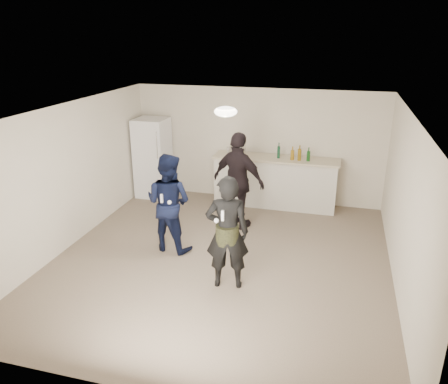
% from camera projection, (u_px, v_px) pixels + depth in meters
% --- Properties ---
extents(floor, '(6.00, 6.00, 0.00)m').
position_uv_depth(floor, '(221.00, 260.00, 7.37)').
color(floor, '#6B5B4C').
rests_on(floor, ground).
extents(ceiling, '(6.00, 6.00, 0.00)m').
position_uv_depth(ceiling, '(221.00, 112.00, 6.49)').
color(ceiling, silver).
rests_on(ceiling, wall_back).
extents(wall_back, '(6.00, 0.00, 6.00)m').
position_uv_depth(wall_back, '(257.00, 145.00, 9.64)').
color(wall_back, beige).
rests_on(wall_back, floor).
extents(wall_front, '(6.00, 0.00, 6.00)m').
position_uv_depth(wall_front, '(138.00, 293.00, 4.22)').
color(wall_front, beige).
rests_on(wall_front, floor).
extents(wall_left, '(0.00, 6.00, 6.00)m').
position_uv_depth(wall_left, '(69.00, 176.00, 7.60)').
color(wall_left, beige).
rests_on(wall_left, floor).
extents(wall_right, '(0.00, 6.00, 6.00)m').
position_uv_depth(wall_right, '(405.00, 208.00, 6.26)').
color(wall_right, beige).
rests_on(wall_right, floor).
extents(counter, '(2.60, 0.56, 1.05)m').
position_uv_depth(counter, '(275.00, 183.00, 9.48)').
color(counter, beige).
rests_on(counter, floor).
extents(counter_top, '(2.68, 0.64, 0.04)m').
position_uv_depth(counter_top, '(276.00, 159.00, 9.29)').
color(counter_top, beige).
rests_on(counter_top, counter).
extents(fridge, '(0.70, 0.70, 1.80)m').
position_uv_depth(fridge, '(153.00, 158.00, 9.98)').
color(fridge, white).
rests_on(fridge, floor).
extents(fridge_handle, '(0.02, 0.02, 0.60)m').
position_uv_depth(fridge_handle, '(157.00, 145.00, 9.43)').
color(fridge_handle, white).
rests_on(fridge_handle, fridge).
extents(ceiling_dome, '(0.36, 0.36, 0.16)m').
position_uv_depth(ceiling_dome, '(226.00, 112.00, 6.78)').
color(ceiling_dome, white).
rests_on(ceiling_dome, ceiling).
extents(shaker, '(0.08, 0.08, 0.17)m').
position_uv_depth(shaker, '(229.00, 151.00, 9.49)').
color(shaker, silver).
rests_on(shaker, counter_top).
extents(man, '(0.94, 0.79, 1.73)m').
position_uv_depth(man, '(169.00, 203.00, 7.47)').
color(man, '#0F183F').
rests_on(man, floor).
extents(woman, '(0.71, 0.54, 1.75)m').
position_uv_depth(woman, '(227.00, 233.00, 6.34)').
color(woman, black).
rests_on(woman, floor).
extents(camo_shorts, '(0.34, 0.34, 0.28)m').
position_uv_depth(camo_shorts, '(227.00, 234.00, 6.35)').
color(camo_shorts, '#303618').
rests_on(camo_shorts, woman).
extents(spectator, '(1.20, 0.81, 1.89)m').
position_uv_depth(spectator, '(238.00, 181.00, 8.28)').
color(spectator, black).
rests_on(spectator, floor).
extents(remote_man, '(0.04, 0.04, 0.15)m').
position_uv_depth(remote_man, '(162.00, 198.00, 7.15)').
color(remote_man, white).
rests_on(remote_man, man).
extents(nunchuk_man, '(0.07, 0.07, 0.07)m').
position_uv_depth(nunchuk_man, '(169.00, 202.00, 7.18)').
color(nunchuk_man, white).
rests_on(nunchuk_man, man).
extents(remote_woman, '(0.04, 0.04, 0.15)m').
position_uv_depth(remote_woman, '(223.00, 216.00, 5.99)').
color(remote_woman, silver).
rests_on(remote_woman, woman).
extents(nunchuk_woman, '(0.07, 0.07, 0.07)m').
position_uv_depth(nunchuk_woman, '(216.00, 221.00, 6.07)').
color(nunchuk_woman, white).
rests_on(nunchuk_woman, woman).
extents(bottle_cluster, '(1.57, 0.32, 0.25)m').
position_uv_depth(bottle_cluster, '(287.00, 154.00, 9.17)').
color(bottle_cluster, '#7C5C12').
rests_on(bottle_cluster, counter_top).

